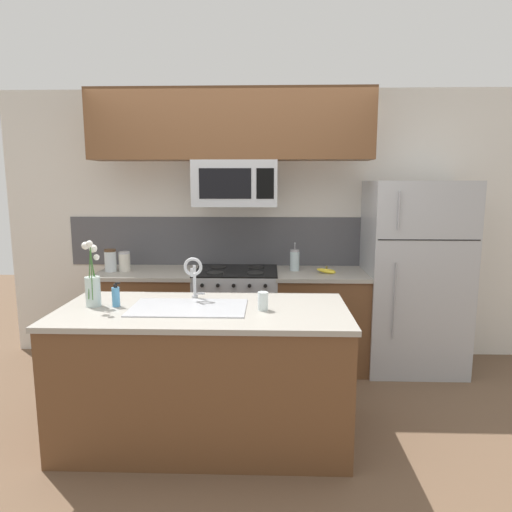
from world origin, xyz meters
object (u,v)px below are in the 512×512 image
object	(u,v)px
storage_jar_tall	(110,260)
french_press	(295,260)
storage_jar_medium	(125,261)
banana_bunch	(326,271)
microwave	(236,183)
drinking_glass	(263,301)
dish_soap_bottle	(116,296)
refrigerator	(413,276)
flower_vase	(93,287)
stove_range	(237,318)
sink_faucet	(194,272)

from	to	relation	value
storage_jar_tall	french_press	world-z (taller)	french_press
storage_jar_medium	banana_bunch	bearing A→B (deg)	-1.63
microwave	drinking_glass	xyz separation A→B (m)	(0.27, -1.26, -0.75)
microwave	banana_bunch	bearing A→B (deg)	-2.70
french_press	drinking_glass	distance (m)	1.37
microwave	dish_soap_bottle	bearing A→B (deg)	-120.72
microwave	french_press	distance (m)	0.90
refrigerator	storage_jar_medium	size ratio (longest dim) A/B	9.61
storage_jar_tall	flower_vase	size ratio (longest dim) A/B	0.45
microwave	refrigerator	xyz separation A→B (m)	(1.64, 0.04, -0.85)
storage_jar_tall	refrigerator	bearing A→B (deg)	1.05
french_press	stove_range	bearing A→B (deg)	-173.69
refrigerator	storage_jar_tall	distance (m)	2.81
microwave	sink_faucet	bearing A→B (deg)	-102.42
microwave	sink_faucet	xyz separation A→B (m)	(-0.22, -1.01, -0.61)
drinking_glass	flower_vase	xyz separation A→B (m)	(-1.14, 0.06, 0.07)
dish_soap_bottle	drinking_glass	size ratio (longest dim) A/B	1.38
storage_jar_tall	microwave	bearing A→B (deg)	0.51
storage_jar_medium	drinking_glass	distance (m)	1.83
refrigerator	dish_soap_bottle	world-z (taller)	refrigerator
storage_jar_tall	banana_bunch	world-z (taller)	storage_jar_tall
storage_jar_medium	flower_vase	world-z (taller)	flower_vase
banana_bunch	flower_vase	world-z (taller)	flower_vase
storage_jar_medium	dish_soap_bottle	xyz separation A→B (m)	(0.33, -1.22, -0.02)
stove_range	drinking_glass	distance (m)	1.40
storage_jar_tall	flower_vase	world-z (taller)	flower_vase
microwave	banana_bunch	world-z (taller)	microwave
storage_jar_tall	storage_jar_medium	xyz separation A→B (m)	(0.12, 0.02, -0.01)
refrigerator	sink_faucet	xyz separation A→B (m)	(-1.86, -1.05, 0.24)
storage_jar_tall	flower_vase	xyz separation A→B (m)	(0.30, -1.19, 0.03)
storage_jar_medium	sink_faucet	bearing A→B (deg)	-51.28
sink_faucet	drinking_glass	xyz separation A→B (m)	(0.49, -0.25, -0.14)
storage_jar_tall	drinking_glass	world-z (taller)	storage_jar_tall
banana_bunch	sink_faucet	size ratio (longest dim) A/B	0.62
refrigerator	flower_vase	size ratio (longest dim) A/B	3.83
french_press	dish_soap_bottle	xyz separation A→B (m)	(-1.26, -1.28, -0.03)
stove_range	storage_jar_tall	xyz separation A→B (m)	(-1.17, -0.03, 0.55)
storage_jar_tall	storage_jar_medium	world-z (taller)	storage_jar_tall
storage_jar_medium	microwave	bearing A→B (deg)	-0.78
french_press	dish_soap_bottle	world-z (taller)	french_press
refrigerator	drinking_glass	xyz separation A→B (m)	(-1.37, -1.30, 0.10)
storage_jar_tall	sink_faucet	world-z (taller)	sink_faucet
flower_vase	storage_jar_tall	bearing A→B (deg)	104.13
refrigerator	dish_soap_bottle	distance (m)	2.66
storage_jar_medium	dish_soap_bottle	distance (m)	1.26
french_press	drinking_glass	size ratio (longest dim) A/B	2.23
refrigerator	storage_jar_tall	size ratio (longest dim) A/B	8.41
drinking_glass	flower_vase	bearing A→B (deg)	177.00
microwave	flower_vase	bearing A→B (deg)	-125.91
microwave	french_press	xyz separation A→B (m)	(0.54, 0.08, -0.71)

